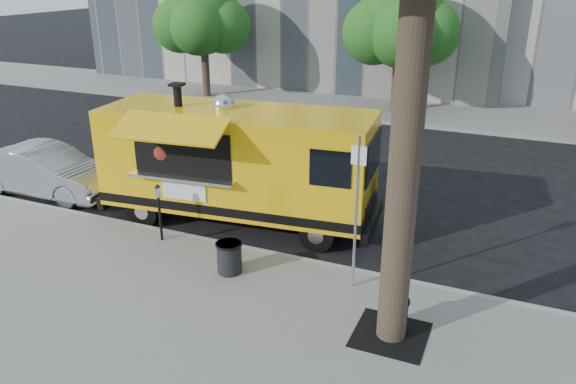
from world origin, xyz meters
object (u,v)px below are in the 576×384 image
at_px(parking_meter, 159,206).
at_px(sedan, 46,171).
at_px(far_tree_a, 203,17).
at_px(trash_bin_right, 394,314).
at_px(sign_post, 356,205).
at_px(food_truck, 236,162).
at_px(far_tree_b, 401,22).
at_px(trash_bin_left, 229,257).

relative_size(parking_meter, sedan, 0.32).
bearing_deg(far_tree_a, trash_bin_right, -49.90).
height_order(sign_post, parking_meter, sign_post).
height_order(parking_meter, food_truck, food_truck).
relative_size(far_tree_a, trash_bin_right, 8.83).
bearing_deg(far_tree_b, food_truck, -94.81).
bearing_deg(far_tree_a, sedan, -79.42).
distance_m(far_tree_b, food_truck, 12.47).
bearing_deg(parking_meter, trash_bin_right, -13.18).
xyz_separation_m(sign_post, sedan, (-9.25, 1.55, -1.16)).
relative_size(far_tree_a, food_truck, 0.77).
xyz_separation_m(far_tree_b, food_truck, (-1.03, -12.22, -2.27)).
relative_size(far_tree_b, food_truck, 0.79).
bearing_deg(food_truck, far_tree_b, 79.35).
bearing_deg(trash_bin_right, far_tree_b, 103.18).
relative_size(parking_meter, trash_bin_right, 2.20).
xyz_separation_m(parking_meter, trash_bin_left, (2.11, -0.66, -0.49)).
bearing_deg(sedan, food_truck, -86.98).
bearing_deg(food_truck, sign_post, -35.36).
relative_size(sign_post, parking_meter, 2.25).
height_order(far_tree_a, food_truck, far_tree_a).
bearing_deg(food_truck, sedan, 178.96).
xyz_separation_m(food_truck, trash_bin_left, (1.14, -2.49, -1.07)).
bearing_deg(far_tree_a, food_truck, -56.01).
height_order(far_tree_b, sedan, far_tree_b).
relative_size(food_truck, trash_bin_right, 11.42).
height_order(sign_post, food_truck, food_truck).
distance_m(far_tree_a, far_tree_b, 9.01).
bearing_deg(far_tree_a, sign_post, -50.17).
height_order(far_tree_b, parking_meter, far_tree_b).
xyz_separation_m(far_tree_a, food_truck, (7.97, -11.82, -2.21)).
bearing_deg(sign_post, trash_bin_right, -46.67).
bearing_deg(food_truck, far_tree_a, 118.14).
height_order(far_tree_a, sedan, far_tree_a).
distance_m(trash_bin_left, trash_bin_right, 3.55).
bearing_deg(far_tree_b, trash_bin_right, -76.82).
relative_size(far_tree_a, sedan, 1.29).
bearing_deg(sedan, trash_bin_left, -108.23).
height_order(trash_bin_left, trash_bin_right, trash_bin_left).
distance_m(food_truck, trash_bin_left, 2.94).
xyz_separation_m(sign_post, trash_bin_left, (-2.44, -0.46, -1.35)).
distance_m(far_tree_a, sign_post, 18.14).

